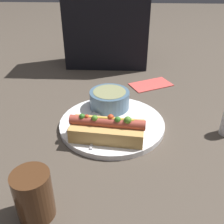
{
  "coord_description": "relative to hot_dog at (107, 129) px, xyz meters",
  "views": [
    {
      "loc": [
        0.03,
        -0.57,
        0.39
      ],
      "look_at": [
        0.0,
        0.0,
        0.04
      ],
      "focal_mm": 42.0,
      "sensor_mm": 36.0,
      "label": 1
    }
  ],
  "objects": [
    {
      "name": "seated_diner",
      "position": [
        -0.03,
        0.52,
        0.17
      ],
      "size": [
        0.31,
        0.14,
        0.48
      ],
      "color": "black",
      "rests_on": "ground_plane"
    },
    {
      "name": "soup_bowl",
      "position": [
        -0.0,
        0.14,
        0.0
      ],
      "size": [
        0.11,
        0.11,
        0.05
      ],
      "color": "slate",
      "rests_on": "dinner_plate"
    },
    {
      "name": "dinner_plate",
      "position": [
        0.01,
        0.07,
        -0.03
      ],
      "size": [
        0.27,
        0.27,
        0.01
      ],
      "color": "white",
      "rests_on": "ground_plane"
    },
    {
      "name": "drinking_glass",
      "position": [
        -0.11,
        -0.21,
        0.01
      ],
      "size": [
        0.06,
        0.06,
        0.09
      ],
      "color": "#4C2D19",
      "rests_on": "ground_plane"
    },
    {
      "name": "napkin",
      "position": [
        0.13,
        0.33,
        -0.03
      ],
      "size": [
        0.16,
        0.13,
        0.01
      ],
      "rotation": [
        0.0,
        0.0,
        0.47
      ],
      "color": "#E04C47",
      "rests_on": "ground_plane"
    },
    {
      "name": "hot_dog",
      "position": [
        0.0,
        0.0,
        0.0
      ],
      "size": [
        0.18,
        0.09,
        0.06
      ],
      "rotation": [
        0.0,
        0.0,
        -0.1
      ],
      "color": "tan",
      "rests_on": "dinner_plate"
    },
    {
      "name": "spoon",
      "position": [
        -0.04,
        0.07,
        -0.02
      ],
      "size": [
        0.03,
        0.16,
        0.01
      ],
      "rotation": [
        0.0,
        0.0,
        1.6
      ],
      "color": "#B7B7BC",
      "rests_on": "dinner_plate"
    },
    {
      "name": "ground_plane",
      "position": [
        0.01,
        0.07,
        -0.04
      ],
      "size": [
        4.0,
        4.0,
        0.0
      ],
      "primitive_type": "plane",
      "color": "#4C4238"
    }
  ]
}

